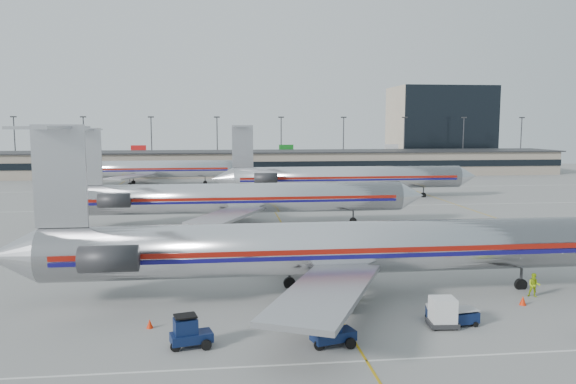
{
  "coord_description": "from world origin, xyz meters",
  "views": [
    {
      "loc": [
        -7.69,
        -46.63,
        12.8
      ],
      "look_at": [
        0.46,
        22.65,
        4.5
      ],
      "focal_mm": 35.0,
      "sensor_mm": 36.0,
      "label": 1
    }
  ],
  "objects": [
    {
      "name": "cart_outer",
      "position": [
        6.39,
        -12.35,
        0.52
      ],
      "size": [
        1.96,
        1.57,
        0.97
      ],
      "rotation": [
        0.0,
        0.0,
        -0.26
      ],
      "color": "#0B183D",
      "rests_on": "ground"
    },
    {
      "name": "distant_building",
      "position": [
        62.0,
        128.0,
        12.5
      ],
      "size": [
        30.0,
        20.0,
        25.0
      ],
      "primitive_type": "cube",
      "color": "tan",
      "rests_on": "ground"
    },
    {
      "name": "light_mast_row",
      "position": [
        0.0,
        112.0,
        8.58
      ],
      "size": [
        163.6,
        0.4,
        15.28
      ],
      "color": "#38383D",
      "rests_on": "ground"
    },
    {
      "name": "terminal",
      "position": [
        0.0,
        97.97,
        3.16
      ],
      "size": [
        162.0,
        17.0,
        6.25
      ],
      "color": "gray",
      "rests_on": "ground"
    },
    {
      "name": "tug_center",
      "position": [
        -1.55,
        -15.69,
        0.93
      ],
      "size": [
        2.76,
        1.89,
        2.04
      ],
      "rotation": [
        0.0,
        0.0,
        0.28
      ],
      "color": "#0B183D",
      "rests_on": "ground"
    },
    {
      "name": "jet_foreground",
      "position": [
        -0.38,
        -6.21,
        3.76
      ],
      "size": [
        49.57,
        29.19,
        12.97
      ],
      "color": "silver",
      "rests_on": "ground"
    },
    {
      "name": "jet_second_row",
      "position": [
        -6.14,
        24.4,
        3.65
      ],
      "size": [
        48.1,
        28.32,
        12.59
      ],
      "color": "silver",
      "rests_on": "ground"
    },
    {
      "name": "jet_back_row",
      "position": [
        -25.18,
        76.85,
        3.49
      ],
      "size": [
        44.02,
        27.08,
        12.04
      ],
      "color": "silver",
      "rests_on": "ground"
    },
    {
      "name": "ground",
      "position": [
        0.0,
        0.0,
        0.0
      ],
      "size": [
        260.0,
        260.0,
        0.0
      ],
      "primitive_type": "plane",
      "color": "gray",
      "rests_on": "ground"
    },
    {
      "name": "cart_inner",
      "position": [
        7.54,
        -13.22,
        0.57
      ],
      "size": [
        2.05,
        1.56,
        1.06
      ],
      "rotation": [
        0.0,
        0.0,
        0.16
      ],
      "color": "#0B183D",
      "rests_on": "ground"
    },
    {
      "name": "apron_markings",
      "position": [
        0.0,
        10.0,
        0.01
      ],
      "size": [
        160.0,
        0.15,
        0.02
      ],
      "primitive_type": "cube",
      "color": "silver",
      "rests_on": "ground"
    },
    {
      "name": "ramp_worker_far",
      "position": [
        15.4,
        -8.22,
        0.91
      ],
      "size": [
        1.09,
        1.01,
        1.81
      ],
      "primitive_type": "imported",
      "rotation": [
        0.0,
        0.0,
        -0.46
      ],
      "color": "#9FC212",
      "rests_on": "ground"
    },
    {
      "name": "belt_loader",
      "position": [
        -0.56,
        -9.41,
        0.66
      ],
      "size": [
        4.79,
        2.8,
        2.46
      ],
      "rotation": [
        0.0,
        0.0,
        -0.38
      ],
      "color": "#A2A2A2",
      "rests_on": "ground"
    },
    {
      "name": "cone_left",
      "position": [
        -12.4,
        -11.51,
        0.29
      ],
      "size": [
        0.54,
        0.54,
        0.59
      ],
      "primitive_type": "cone",
      "rotation": [
        0.0,
        0.0,
        -0.3
      ],
      "color": "red",
      "rests_on": "ground"
    },
    {
      "name": "cone_right",
      "position": [
        13.58,
        -9.92,
        0.33
      ],
      "size": [
        0.55,
        0.55,
        0.67
      ],
      "primitive_type": "cone",
      "rotation": [
        0.0,
        0.0,
        -0.14
      ],
      "color": "red",
      "rests_on": "ground"
    },
    {
      "name": "tug_left",
      "position": [
        -9.74,
        -14.94,
        0.88
      ],
      "size": [
        2.6,
        1.74,
        1.94
      ],
      "rotation": [
        0.0,
        0.0,
        0.25
      ],
      "color": "#0B183D",
      "rests_on": "ground"
    },
    {
      "name": "uld_container",
      "position": [
        6.13,
        -13.5,
        0.97
      ],
      "size": [
        1.93,
        1.65,
        1.92
      ],
      "rotation": [
        0.0,
        0.0,
        -0.08
      ],
      "color": "#2D2D30",
      "rests_on": "ground"
    },
    {
      "name": "ramp_worker_near",
      "position": [
        2.09,
        -7.05,
        0.78
      ],
      "size": [
        0.68,
        0.62,
        1.55
      ],
      "primitive_type": "imported",
      "rotation": [
        0.0,
        0.0,
        0.57
      ],
      "color": "#9AD914",
      "rests_on": "ground"
    },
    {
      "name": "jet_third_row",
      "position": [
        13.3,
        49.56,
        3.76
      ],
      "size": [
        47.4,
        29.16,
        12.96
      ],
      "color": "silver",
      "rests_on": "ground"
    }
  ]
}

